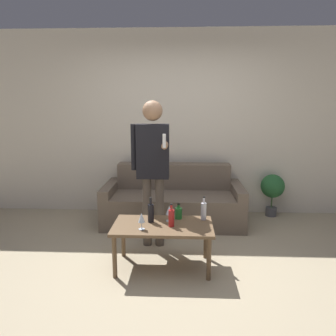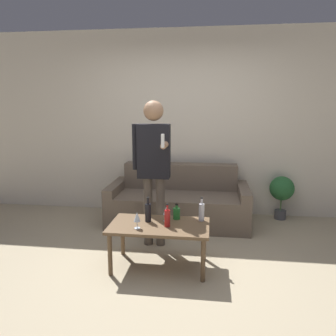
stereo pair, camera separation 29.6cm
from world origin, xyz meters
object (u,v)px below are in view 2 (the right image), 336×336
Objects in this scene: couch at (179,202)px; coffee_table at (159,229)px; person_standing_front at (153,160)px; bottle_orange at (167,218)px.

coffee_table is at bearing -92.74° from couch.
coffee_table is (-0.06, -1.33, 0.12)m from couch.
person_standing_front is (-0.15, 0.53, 0.61)m from coffee_table.
couch is 1.13× the size of person_standing_front.
couch is at bearing 87.26° from coffee_table.
person_standing_front is at bearing -104.87° from couch.
couch is at bearing 91.00° from bottle_orange.
couch is 1.92× the size of coffee_table.
person_standing_front is at bearing 105.62° from coffee_table.
bottle_orange is at bearing -27.02° from coffee_table.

